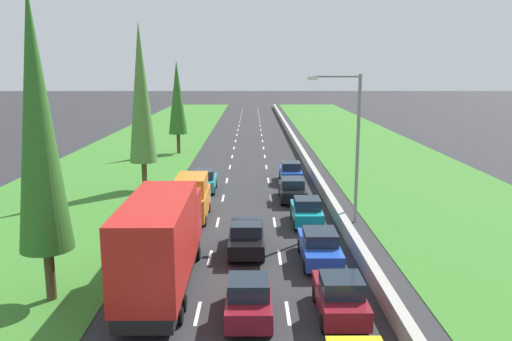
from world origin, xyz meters
TOP-DOWN VIEW (x-y plane):
  - ground_plane at (0.00, 60.00)m, footprint 300.00×300.00m
  - grass_verge_left at (-12.65, 60.00)m, footprint 14.00×140.00m
  - grass_verge_right at (14.35, 60.00)m, footprint 14.00×140.00m
  - median_barrier at (5.70, 60.00)m, footprint 0.44×120.00m
  - lane_markings at (0.00, 60.00)m, footprint 3.64×116.00m
  - maroon_hatchback_right_lane at (3.70, 14.71)m, footprint 1.74×3.90m
  - blue_sedan_right_lane at (3.65, 20.35)m, footprint 1.82×4.50m
  - teal_hatchback_right_lane at (3.66, 26.49)m, footprint 1.74×3.90m
  - black_sedan_right_lane at (3.25, 32.37)m, footprint 1.82×4.50m
  - blue_hatchback_right_lane at (3.58, 38.47)m, footprint 1.74×3.90m
  - red_box_truck_left_lane at (-3.44, 17.25)m, footprint 2.46×9.40m
  - orange_van_left_lane at (-3.37, 27.77)m, footprint 1.96×4.90m
  - maroon_hatchback_centre_lane at (0.24, 14.55)m, footprint 1.74×3.90m
  - black_sedan_centre_lane at (0.08, 21.83)m, footprint 1.82×4.50m
  - teal_hatchback_left_lane at (-3.28, 35.13)m, footprint 1.74×3.90m
  - poplar_tree_nearest at (-7.86, 16.29)m, footprint 2.11×2.11m
  - poplar_tree_second at (-8.01, 35.85)m, footprint 2.12×2.12m
  - poplar_tree_third at (-7.77, 53.22)m, footprint 2.05×2.05m
  - street_light_mast at (6.37, 27.05)m, footprint 3.20×0.28m

SIDE VIEW (x-z plane):
  - ground_plane at x=0.00m, z-range 0.00..0.00m
  - lane_markings at x=0.00m, z-range 0.00..0.01m
  - grass_verge_left at x=-12.65m, z-range 0.00..0.04m
  - grass_verge_right at x=14.35m, z-range 0.00..0.04m
  - median_barrier at x=5.70m, z-range 0.00..0.85m
  - blue_sedan_right_lane at x=3.65m, z-range -0.01..1.63m
  - black_sedan_right_lane at x=3.25m, z-range -0.01..1.63m
  - black_sedan_centre_lane at x=0.08m, z-range -0.01..1.63m
  - maroon_hatchback_right_lane at x=3.70m, z-range -0.02..1.70m
  - teal_hatchback_right_lane at x=3.66m, z-range -0.02..1.70m
  - blue_hatchback_right_lane at x=3.58m, z-range -0.02..1.70m
  - maroon_hatchback_centre_lane at x=0.24m, z-range -0.02..1.70m
  - teal_hatchback_left_lane at x=-3.28m, z-range -0.02..1.70m
  - orange_van_left_lane at x=-3.37m, z-range -0.01..2.81m
  - red_box_truck_left_lane at x=-3.44m, z-range 0.09..4.27m
  - street_light_mast at x=6.37m, z-range 0.73..9.73m
  - poplar_tree_third at x=-7.77m, z-range 1.05..11.20m
  - poplar_tree_nearest at x=-7.86m, z-range 1.05..13.51m
  - poplar_tree_second at x=-8.01m, z-range 1.05..13.84m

